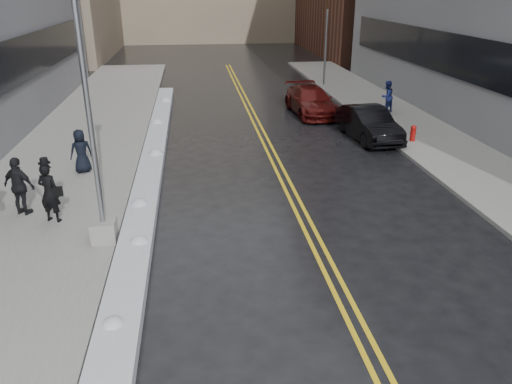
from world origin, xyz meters
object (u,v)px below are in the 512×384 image
object	(u,v)px
pedestrian_fedora	(49,193)
pedestrian_c	(81,151)
fire_hydrant	(413,132)
pedestrian_east	(387,97)
car_black	(369,124)
traffic_signal	(326,36)
lamppost	(95,159)
car_maroon	(311,101)
pedestrian_d	(19,186)

from	to	relation	value
pedestrian_fedora	pedestrian_c	size ratio (longest dim) A/B	1.11
fire_hydrant	pedestrian_east	size ratio (longest dim) A/B	0.43
fire_hydrant	car_black	xyz separation A→B (m)	(-1.75, 0.99, 0.20)
fire_hydrant	pedestrian_fedora	world-z (taller)	pedestrian_fedora
pedestrian_fedora	pedestrian_east	size ratio (longest dim) A/B	1.06
pedestrian_fedora	traffic_signal	bearing A→B (deg)	-102.79
pedestrian_fedora	pedestrian_c	distance (m)	4.22
lamppost	car_black	size ratio (longest dim) A/B	1.68
lamppost	car_maroon	world-z (taller)	lamppost
traffic_signal	pedestrian_c	xyz separation A→B (m)	(-13.43, -16.29, -2.43)
pedestrian_fedora	fire_hydrant	bearing A→B (deg)	-134.50
fire_hydrant	car_maroon	size ratio (longest dim) A/B	0.14
pedestrian_east	car_black	distance (m)	5.16
pedestrian_east	car_black	bearing A→B (deg)	29.34
pedestrian_d	traffic_signal	bearing A→B (deg)	-101.49
pedestrian_fedora	pedestrian_c	world-z (taller)	pedestrian_fedora
pedestrian_fedora	car_maroon	xyz separation A→B (m)	(10.74, 12.61, -0.32)
car_maroon	fire_hydrant	bearing A→B (deg)	-65.00
traffic_signal	car_maroon	xyz separation A→B (m)	(-2.78, -7.90, -2.66)
fire_hydrant	pedestrian_c	size ratio (longest dim) A/B	0.45
pedestrian_fedora	pedestrian_d	size ratio (longest dim) A/B	0.99
fire_hydrant	car_maroon	xyz separation A→B (m)	(-3.28, 6.10, 0.19)
fire_hydrant	pedestrian_c	bearing A→B (deg)	-170.65
pedestrian_east	car_black	size ratio (longest dim) A/B	0.38
pedestrian_c	car_black	xyz separation A→B (m)	(12.19, 3.28, -0.22)
fire_hydrant	pedestrian_c	world-z (taller)	pedestrian_c
pedestrian_east	car_maroon	xyz separation A→B (m)	(-4.08, 0.63, -0.27)
fire_hydrant	car_black	size ratio (longest dim) A/B	0.16
pedestrian_c	pedestrian_d	world-z (taller)	pedestrian_d
pedestrian_c	pedestrian_d	distance (m)	3.76
traffic_signal	pedestrian_c	bearing A→B (deg)	-129.50
lamppost	fire_hydrant	bearing A→B (deg)	33.04
pedestrian_c	traffic_signal	bearing A→B (deg)	-155.57
traffic_signal	pedestrian_fedora	world-z (taller)	traffic_signal
pedestrian_fedora	car_maroon	size ratio (longest dim) A/B	0.36
lamppost	traffic_signal	world-z (taller)	lamppost
traffic_signal	car_black	bearing A→B (deg)	-95.47
pedestrian_east	car_black	world-z (taller)	pedestrian_east
traffic_signal	pedestrian_d	world-z (taller)	traffic_signal
traffic_signal	pedestrian_fedora	distance (m)	24.67
car_maroon	pedestrian_d	bearing A→B (deg)	-137.68
pedestrian_d	pedestrian_east	bearing A→B (deg)	-119.69
pedestrian_fedora	pedestrian_d	distance (m)	1.19
pedestrian_east	car_maroon	size ratio (longest dim) A/B	0.34
fire_hydrant	pedestrian_fedora	xyz separation A→B (m)	(-14.02, -6.51, 0.51)
pedestrian_east	lamppost	bearing A→B (deg)	14.80
car_black	traffic_signal	bearing A→B (deg)	78.97
lamppost	pedestrian_east	size ratio (longest dim) A/B	4.46
pedestrian_fedora	car_black	bearing A→B (deg)	-127.98
fire_hydrant	pedestrian_c	distance (m)	14.13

